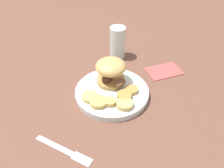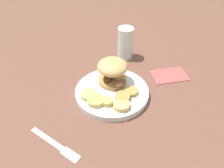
{
  "view_description": "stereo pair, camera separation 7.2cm",
  "coord_description": "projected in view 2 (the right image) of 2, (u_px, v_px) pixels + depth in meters",
  "views": [
    {
      "loc": [
        -0.55,
        -0.05,
        0.52
      ],
      "look_at": [
        0.0,
        0.0,
        0.05
      ],
      "focal_mm": 35.0,
      "sensor_mm": 36.0,
      "label": 1
    },
    {
      "loc": [
        -0.54,
        -0.12,
        0.52
      ],
      "look_at": [
        0.0,
        0.0,
        0.05
      ],
      "focal_mm": 35.0,
      "sensor_mm": 36.0,
      "label": 2
    }
  ],
  "objects": [
    {
      "name": "ground_plane",
      "position": [
        112.0,
        95.0,
        0.75
      ],
      "size": [
        4.0,
        4.0,
        0.0
      ],
      "primitive_type": "plane",
      "color": "brown"
    },
    {
      "name": "napkin",
      "position": [
        169.0,
        75.0,
        0.83
      ],
      "size": [
        0.14,
        0.16,
        0.01
      ],
      "primitive_type": "cube",
      "rotation": [
        0.0,
        0.0,
        2.01
      ],
      "color": "#B24C47",
      "rests_on": "ground_plane"
    },
    {
      "name": "sandwich",
      "position": [
        113.0,
        71.0,
        0.74
      ],
      "size": [
        0.11,
        0.11,
        0.09
      ],
      "color": "tan",
      "rests_on": "dinner_plate"
    },
    {
      "name": "potato_round_0",
      "position": [
        109.0,
        102.0,
        0.69
      ],
      "size": [
        0.04,
        0.04,
        0.01
      ],
      "primitive_type": "cylinder",
      "color": "tan",
      "rests_on": "dinner_plate"
    },
    {
      "name": "dinner_plate",
      "position": [
        112.0,
        92.0,
        0.75
      ],
      "size": [
        0.25,
        0.25,
        0.02
      ],
      "color": "silver",
      "rests_on": "ground_plane"
    },
    {
      "name": "potato_round_4",
      "position": [
        123.0,
        97.0,
        0.7
      ],
      "size": [
        0.05,
        0.05,
        0.02
      ],
      "primitive_type": "cylinder",
      "color": "#BC8942",
      "rests_on": "dinner_plate"
    },
    {
      "name": "fork",
      "position": [
        55.0,
        144.0,
        0.6
      ],
      "size": [
        0.08,
        0.17,
        0.0
      ],
      "color": "silver",
      "rests_on": "ground_plane"
    },
    {
      "name": "potato_round_5",
      "position": [
        131.0,
        92.0,
        0.72
      ],
      "size": [
        0.05,
        0.05,
        0.01
      ],
      "primitive_type": "cylinder",
      "color": "#BC8942",
      "rests_on": "dinner_plate"
    },
    {
      "name": "potato_round_2",
      "position": [
        96.0,
        101.0,
        0.69
      ],
      "size": [
        0.05,
        0.05,
        0.01
      ],
      "primitive_type": "cylinder",
      "color": "tan",
      "rests_on": "dinner_plate"
    },
    {
      "name": "potato_round_3",
      "position": [
        121.0,
        105.0,
        0.67
      ],
      "size": [
        0.05,
        0.05,
        0.01
      ],
      "primitive_type": "cylinder",
      "color": "#DBB766",
      "rests_on": "dinner_plate"
    },
    {
      "name": "potato_round_1",
      "position": [
        88.0,
        94.0,
        0.71
      ],
      "size": [
        0.05,
        0.05,
        0.01
      ],
      "primitive_type": "cylinder",
      "color": "#DBB766",
      "rests_on": "dinner_plate"
    },
    {
      "name": "drinking_glass",
      "position": [
        125.0,
        43.0,
        0.89
      ],
      "size": [
        0.06,
        0.06,
        0.13
      ],
      "color": "silver",
      "rests_on": "ground_plane"
    }
  ]
}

